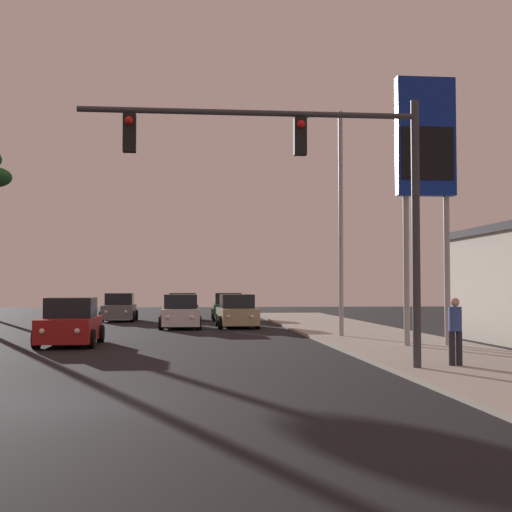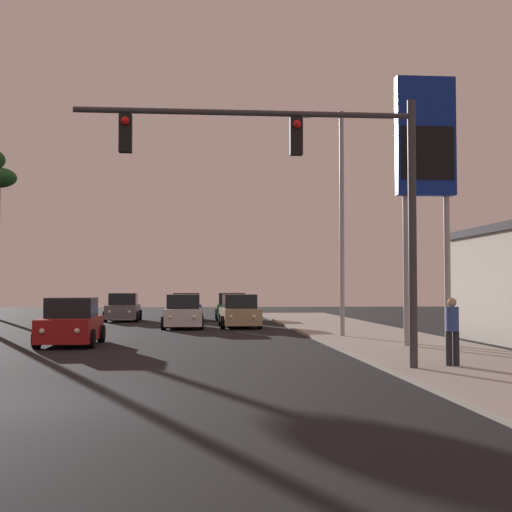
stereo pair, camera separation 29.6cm
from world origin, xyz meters
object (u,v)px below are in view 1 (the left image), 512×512
Objects in this scene: traffic_light_mast at (318,174)px; gas_station_sign at (426,151)px; street_lamp at (338,210)px; pedestrian_on_sidewalk at (455,328)px; car_green at (228,308)px; car_white at (180,313)px; car_grey at (119,308)px; car_tan at (237,312)px; car_red at (70,324)px; car_blue at (182,308)px.

traffic_light_mast is 8.18m from gas_station_sign.
street_lamp is 11.56m from pedestrian_on_sidewalk.
car_white is at bearing 73.83° from car_green.
car_grey is at bearing -65.43° from car_white.
car_green is at bearing 91.20° from traffic_light_mast.
car_green is at bearing -92.35° from car_tan.
car_white is at bearing 128.82° from street_lamp.
car_green is 2.60× the size of pedestrian_on_sidewalk.
car_white is (-2.86, -0.41, 0.00)m from car_tan.
car_tan is at bearing 102.12° from pedestrian_on_sidewalk.
car_grey is 2.59× the size of pedestrian_on_sidewalk.
street_lamp is (6.32, -7.85, 4.36)m from car_white.
traffic_light_mast is 0.91× the size of street_lamp.
street_lamp is (10.08, 2.17, 4.36)m from car_red.
car_red is 0.48× the size of street_lamp.
car_white and car_red have the same top height.
car_red is 0.48× the size of gas_station_sign.
traffic_light_mast is (3.45, -27.62, 4.01)m from car_blue.
car_blue is 3.85m from car_grey.
car_tan is 19.50m from pedestrian_on_sidewalk.
street_lamp is at bearing 110.55° from car_tan.
street_lamp is (2.85, 11.14, 0.34)m from traffic_light_mast.
car_tan is 2.60× the size of pedestrian_on_sidewalk.
gas_station_sign reaches higher than car_green.
pedestrian_on_sidewalk is (10.72, -8.63, 0.27)m from car_red.
gas_station_sign reaches higher than car_red.
car_white is at bearing 87.98° from car_blue.
street_lamp is (6.29, -16.47, 4.36)m from car_blue.
car_tan is at bearing -123.00° from car_red.
pedestrian_on_sidewalk is (6.93, -27.27, 0.27)m from car_blue.
street_lamp is (3.43, -16.54, 4.36)m from car_green.
car_blue and car_red have the same top height.
gas_station_sign is at bearing 167.08° from car_red.
car_white is 19.90m from pedestrian_on_sidewalk.
gas_station_sign is at bearing 109.40° from car_blue.
car_green is 17.44m from street_lamp.
car_blue is 0.48× the size of gas_station_sign.
street_lamp is at bearing 93.38° from pedestrian_on_sidewalk.
pedestrian_on_sidewalk is (-1.35, -5.99, -5.58)m from gas_station_sign.
gas_station_sign reaches higher than car_blue.
traffic_light_mast reaches higher than pedestrian_on_sidewalk.
car_red is (-3.77, -10.02, 0.00)m from car_white.
car_tan is 8.27m from car_green.
car_green is (0.03, 8.27, 0.00)m from car_tan.
car_tan is 9.88m from car_grey.
street_lamp is at bearing 127.78° from car_white.
car_blue is 1.00× the size of car_grey.
pedestrian_on_sidewalk is at bearing 109.41° from car_white.
gas_station_sign is (5.42, -21.35, 5.86)m from car_green.
car_grey is (-3.75, -0.84, 0.00)m from car_blue.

